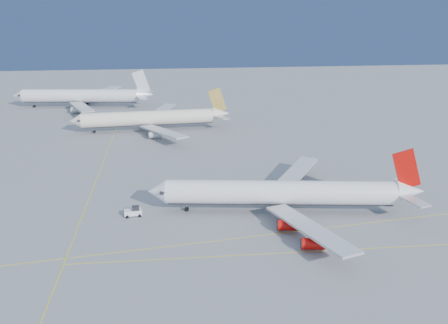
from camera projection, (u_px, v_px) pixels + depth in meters
ground at (254, 224)px, 114.51m from camera, size 500.00×500.00×0.00m
taxiway_lines at (189, 215)px, 119.03m from camera, size 118.86×140.00×0.02m
airliner_virgin at (286, 193)px, 119.16m from camera, size 66.19×59.04×16.33m
airliner_etihad at (152, 118)px, 190.69m from camera, size 60.99×56.21×15.91m
airliner_third at (83, 96)px, 229.20m from camera, size 64.98×59.62×17.42m
pushback_tug at (134, 212)px, 118.34m from camera, size 4.37×2.98×2.33m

